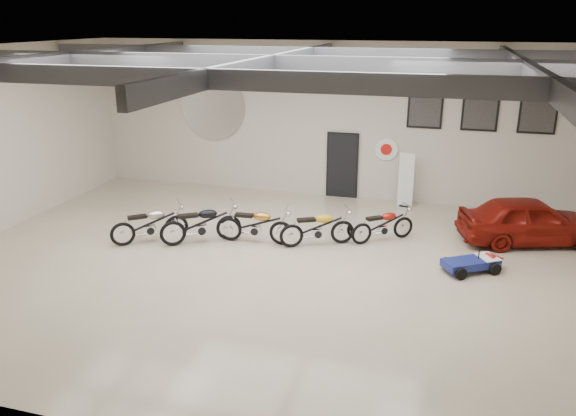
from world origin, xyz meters
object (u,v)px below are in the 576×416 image
(motorcycle_black, at_px, (201,223))
(go_kart, at_px, (476,260))
(vintage_car, at_px, (530,220))
(motorcycle_silver, at_px, (149,224))
(motorcycle_yellow, at_px, (317,227))
(motorcycle_red, at_px, (383,224))
(motorcycle_gold, at_px, (255,224))
(banner_stand, at_px, (406,179))

(motorcycle_black, relative_size, go_kart, 1.31)
(vintage_car, bearing_deg, motorcycle_silver, 88.04)
(motorcycle_black, bearing_deg, motorcycle_yellow, -20.79)
(motorcycle_black, xyz_separation_m, motorcycle_red, (4.59, 1.43, -0.08))
(motorcycle_silver, relative_size, go_kart, 1.24)
(motorcycle_gold, bearing_deg, go_kart, -6.40)
(motorcycle_black, bearing_deg, motorcycle_red, -15.86)
(motorcycle_yellow, bearing_deg, vintage_car, -9.62)
(motorcycle_yellow, distance_m, vintage_car, 5.60)
(motorcycle_silver, height_order, go_kart, motorcycle_silver)
(motorcycle_yellow, xyz_separation_m, vintage_car, (5.33, 1.72, 0.12))
(banner_stand, bearing_deg, motorcycle_yellow, -105.22)
(banner_stand, distance_m, motorcycle_yellow, 4.36)
(banner_stand, relative_size, vintage_car, 0.48)
(banner_stand, xyz_separation_m, go_kart, (2.00, -4.42, -0.59))
(motorcycle_black, bearing_deg, banner_stand, 9.63)
(motorcycle_red, xyz_separation_m, go_kart, (2.33, -1.30, -0.18))
(banner_stand, xyz_separation_m, vintage_car, (3.39, -2.17, -0.26))
(motorcycle_silver, height_order, motorcycle_black, motorcycle_black)
(motorcycle_yellow, bearing_deg, motorcycle_red, -1.76)
(banner_stand, height_order, go_kart, banner_stand)
(motorcycle_silver, height_order, motorcycle_red, motorcycle_silver)
(motorcycle_red, distance_m, vintage_car, 3.84)
(banner_stand, bearing_deg, motorcycle_red, -84.80)
(motorcycle_black, distance_m, motorcycle_gold, 1.43)
(motorcycle_silver, distance_m, vintage_car, 10.00)
(go_kart, bearing_deg, motorcycle_black, 148.60)
(motorcycle_black, distance_m, vintage_car, 8.64)
(motorcycle_red, height_order, vintage_car, vintage_car)
(motorcycle_silver, bearing_deg, motorcycle_black, -24.16)
(motorcycle_gold, xyz_separation_m, motorcycle_yellow, (1.60, 0.26, -0.01))
(motorcycle_silver, bearing_deg, motorcycle_gold, -23.22)
(go_kart, bearing_deg, vintage_car, 25.73)
(motorcycle_yellow, distance_m, go_kart, 3.98)
(motorcycle_red, bearing_deg, go_kart, -66.65)
(motorcycle_silver, xyz_separation_m, motorcycle_gold, (2.70, 0.73, 0.00))
(motorcycle_gold, height_order, vintage_car, vintage_car)
(motorcycle_red, height_order, go_kart, motorcycle_red)
(banner_stand, xyz_separation_m, motorcycle_red, (-0.33, -3.12, -0.41))
(banner_stand, height_order, motorcycle_black, banner_stand)
(motorcycle_yellow, height_order, motorcycle_red, motorcycle_yellow)
(banner_stand, distance_m, motorcycle_black, 6.70)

